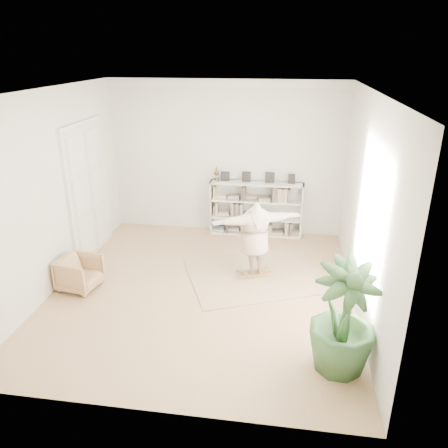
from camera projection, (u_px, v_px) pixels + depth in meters
name	position (u px, v px, depth m)	size (l,w,h in m)	color
floor	(203.00, 290.00, 8.20)	(6.00, 6.00, 0.00)	tan
room_shell	(226.00, 83.00, 9.58)	(6.00, 6.00, 6.00)	silver
doors	(89.00, 191.00, 9.24)	(0.09, 1.78, 2.92)	white
bookshelf	(256.00, 209.00, 10.44)	(2.20, 0.35, 1.64)	silver
armchair	(79.00, 273.00, 8.15)	(0.68, 0.70, 0.63)	tan
rug	(254.00, 275.00, 8.70)	(2.50, 2.00, 0.02)	tan
rocker_board	(254.00, 273.00, 8.68)	(0.53, 0.43, 0.10)	olive
person	(255.00, 236.00, 8.38)	(1.84, 0.50, 1.49)	#C6AB94
houseplant	(343.00, 318.00, 5.90)	(0.92, 0.92, 1.65)	#30562B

